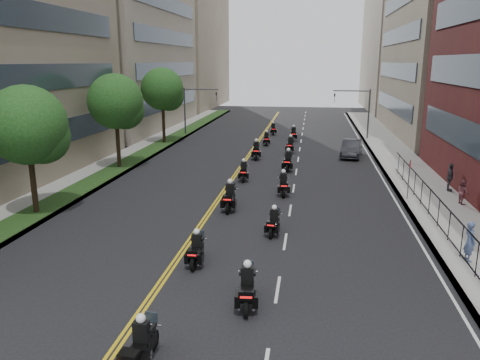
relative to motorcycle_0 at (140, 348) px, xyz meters
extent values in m
cube|color=gray|center=(12.33, 25.39, -0.58)|extent=(4.00, 90.00, 0.15)
cube|color=gray|center=(-11.67, 25.39, -0.58)|extent=(4.00, 90.00, 0.15)
cube|color=#193613|center=(-10.87, 25.39, -0.49)|extent=(2.00, 90.00, 0.04)
cube|color=#333F4C|center=(14.28, 17.39, 2.84)|extent=(0.12, 25.80, 1.80)
cube|color=gray|center=(21.83, 48.39, 14.34)|extent=(15.00, 28.00, 30.00)
cube|color=#333F4C|center=(14.28, 48.39, 2.84)|extent=(0.12, 24.08, 1.80)
cube|color=#333F4C|center=(14.28, 48.39, 6.84)|extent=(0.12, 24.08, 1.80)
cube|color=#333F4C|center=(14.28, 48.39, 10.84)|extent=(0.12, 24.08, 1.80)
cube|color=gray|center=(21.83, 78.39, 12.34)|extent=(15.00, 28.00, 26.00)
cube|color=#333F4C|center=(-13.62, 17.39, 2.84)|extent=(0.12, 25.80, 1.80)
cube|color=#333F4C|center=(-13.62, 17.39, 6.84)|extent=(0.12, 25.80, 1.80)
cube|color=#333F4C|center=(-13.62, 17.39, 10.84)|extent=(0.12, 25.80, 1.80)
cube|color=#333F4C|center=(-13.62, 48.39, 2.84)|extent=(0.12, 24.08, 1.80)
cube|color=#333F4C|center=(-13.62, 48.39, 6.84)|extent=(0.12, 24.08, 1.80)
cube|color=#333F4C|center=(-13.62, 48.39, 10.84)|extent=(0.12, 24.08, 1.80)
cube|color=#333F4C|center=(-13.62, 48.39, 14.84)|extent=(0.12, 24.08, 1.80)
cube|color=gray|center=(-21.67, 78.39, 12.34)|extent=(16.00, 28.00, 26.00)
cube|color=black|center=(11.33, 12.39, 0.94)|extent=(0.05, 28.00, 0.05)
cube|color=black|center=(11.33, 12.39, -0.36)|extent=(0.05, 28.00, 0.05)
cylinder|color=#302115|center=(-10.87, 12.39, 1.76)|extent=(0.32, 0.32, 4.83)
sphere|color=#174717|center=(-10.87, 12.39, 4.52)|extent=(4.40, 4.40, 4.40)
sphere|color=#174717|center=(-10.27, 12.79, 3.83)|extent=(3.08, 3.08, 3.08)
cylinder|color=#302115|center=(-10.87, 24.39, 1.90)|extent=(0.32, 0.32, 5.11)
sphere|color=#174717|center=(-10.87, 24.39, 4.82)|extent=(4.40, 4.40, 4.40)
sphere|color=#174717|center=(-10.27, 24.79, 4.09)|extent=(3.08, 3.08, 3.08)
cylinder|color=#302115|center=(-10.87, 36.39, 2.04)|extent=(0.32, 0.32, 5.39)
sphere|color=#174717|center=(-10.87, 36.39, 5.12)|extent=(4.40, 4.40, 4.40)
sphere|color=#174717|center=(-10.27, 36.79, 4.35)|extent=(3.08, 3.08, 3.08)
cylinder|color=#3F3F44|center=(10.83, 42.39, 2.14)|extent=(0.18, 0.18, 5.60)
cylinder|color=#3F3F44|center=(8.83, 42.39, 4.74)|extent=(4.00, 0.14, 0.14)
imported|color=black|center=(7.03, 42.39, 3.94)|extent=(0.16, 0.20, 1.00)
cylinder|color=#3F3F44|center=(-10.17, 42.39, 2.14)|extent=(0.18, 0.18, 5.60)
cylinder|color=#3F3F44|center=(-8.17, 42.39, 4.74)|extent=(4.00, 0.14, 0.14)
imported|color=black|center=(-6.37, 42.39, 3.94)|extent=(0.16, 0.20, 1.00)
cylinder|color=black|center=(0.06, 0.87, -0.32)|extent=(0.18, 0.68, 0.67)
cube|color=black|center=(0.01, 0.08, -0.05)|extent=(0.50, 1.36, 0.40)
cube|color=silver|center=(0.01, 0.13, -0.27)|extent=(0.41, 0.57, 0.30)
cube|color=black|center=(-0.05, -0.71, 0.19)|extent=(0.54, 0.45, 0.32)
cube|color=black|center=(0.01, 0.13, 0.45)|extent=(0.45, 0.30, 0.61)
sphere|color=white|center=(0.01, 0.14, 0.86)|extent=(0.29, 0.29, 0.29)
cylinder|color=black|center=(2.60, 3.21, -0.31)|extent=(0.21, 0.71, 0.70)
cylinder|color=black|center=(2.44, 4.84, -0.31)|extent=(0.21, 0.71, 0.70)
cube|color=black|center=(2.52, 4.03, -0.02)|extent=(0.56, 1.42, 0.41)
cube|color=silver|center=(2.52, 4.08, -0.26)|extent=(0.44, 0.60, 0.31)
cube|color=black|center=(2.60, 3.21, 0.23)|extent=(0.57, 0.48, 0.33)
cube|color=red|center=(2.62, 2.99, 0.20)|extent=(0.41, 0.07, 0.07)
cube|color=black|center=(2.52, 4.08, 0.49)|extent=(0.48, 0.33, 0.64)
sphere|color=white|center=(2.52, 4.09, 0.92)|extent=(0.30, 0.30, 0.30)
cylinder|color=black|center=(-0.11, 6.50, -0.34)|extent=(0.15, 0.65, 0.64)
cylinder|color=black|center=(-0.16, 8.01, -0.34)|extent=(0.15, 0.65, 0.64)
cube|color=black|center=(-0.14, 7.25, -0.07)|extent=(0.44, 1.29, 0.38)
cube|color=silver|center=(-0.14, 7.30, -0.29)|extent=(0.38, 0.53, 0.28)
cube|color=black|center=(-0.11, 6.50, 0.15)|extent=(0.50, 0.41, 0.30)
cube|color=red|center=(-0.11, 6.30, 0.14)|extent=(0.38, 0.04, 0.07)
cube|color=black|center=(-0.14, 7.30, 0.40)|extent=(0.42, 0.28, 0.59)
sphere|color=white|center=(-0.14, 7.31, 0.80)|extent=(0.27, 0.27, 0.27)
cylinder|color=black|center=(2.81, 10.69, -0.35)|extent=(0.19, 0.62, 0.62)
cylinder|color=black|center=(2.95, 12.12, -0.35)|extent=(0.19, 0.62, 0.62)
cube|color=black|center=(2.88, 11.40, -0.10)|extent=(0.50, 1.25, 0.36)
cube|color=silver|center=(2.88, 11.45, -0.30)|extent=(0.39, 0.53, 0.27)
cube|color=black|center=(2.81, 10.69, 0.12)|extent=(0.51, 0.43, 0.29)
cube|color=red|center=(2.79, 10.50, 0.10)|extent=(0.36, 0.06, 0.06)
cube|color=black|center=(2.88, 11.45, 0.36)|extent=(0.42, 0.29, 0.56)
sphere|color=white|center=(2.88, 11.46, 0.74)|extent=(0.26, 0.26, 0.26)
cylinder|color=black|center=(0.00, 14.16, -0.28)|extent=(0.18, 0.76, 0.75)
cylinder|color=black|center=(-0.06, 15.93, -0.28)|extent=(0.18, 0.76, 0.75)
cube|color=black|center=(-0.03, 15.05, 0.03)|extent=(0.51, 1.51, 0.44)
cube|color=silver|center=(-0.03, 15.10, -0.23)|extent=(0.44, 0.62, 0.33)
cube|color=black|center=(0.00, 14.16, 0.29)|extent=(0.59, 0.48, 0.35)
cube|color=red|center=(0.00, 13.93, 0.27)|extent=(0.44, 0.05, 0.08)
cube|color=black|center=(-0.03, 15.10, 0.58)|extent=(0.50, 0.33, 0.69)
sphere|color=white|center=(-0.03, 15.12, 1.05)|extent=(0.32, 0.32, 0.32)
cylinder|color=black|center=(2.99, 17.94, -0.31)|extent=(0.21, 0.70, 0.69)
cylinder|color=black|center=(2.81, 19.54, -0.31)|extent=(0.21, 0.70, 0.69)
cube|color=black|center=(2.90, 18.74, -0.03)|extent=(0.57, 1.40, 0.40)
cube|color=silver|center=(2.89, 18.79, -0.26)|extent=(0.44, 0.59, 0.30)
cube|color=black|center=(2.99, 17.94, 0.21)|extent=(0.57, 0.48, 0.32)
cube|color=red|center=(3.01, 17.73, 0.19)|extent=(0.40, 0.07, 0.07)
cube|color=black|center=(2.89, 18.79, 0.47)|extent=(0.47, 0.33, 0.63)
sphere|color=white|center=(2.89, 18.80, 0.89)|extent=(0.29, 0.29, 0.29)
cylinder|color=black|center=(-0.15, 21.37, -0.33)|extent=(0.21, 0.67, 0.66)
cylinder|color=black|center=(-0.32, 22.91, -0.33)|extent=(0.21, 0.67, 0.66)
cube|color=black|center=(-0.24, 22.14, -0.06)|extent=(0.55, 1.35, 0.39)
cube|color=silver|center=(-0.24, 22.19, -0.28)|extent=(0.42, 0.57, 0.29)
cube|color=black|center=(-0.15, 21.37, 0.18)|extent=(0.55, 0.46, 0.31)
cube|color=red|center=(-0.13, 21.17, 0.16)|extent=(0.39, 0.07, 0.07)
cube|color=black|center=(-0.24, 22.19, 0.43)|extent=(0.45, 0.32, 0.60)
sphere|color=white|center=(-0.24, 22.20, 0.84)|extent=(0.28, 0.28, 0.28)
cylinder|color=black|center=(2.81, 24.94, -0.29)|extent=(0.18, 0.75, 0.75)
cylinder|color=black|center=(2.88, 26.69, -0.29)|extent=(0.18, 0.75, 0.75)
cube|color=black|center=(2.85, 25.81, 0.02)|extent=(0.52, 1.50, 0.44)
cube|color=silver|center=(2.85, 25.87, -0.23)|extent=(0.44, 0.62, 0.33)
cube|color=black|center=(2.81, 24.94, 0.28)|extent=(0.59, 0.48, 0.35)
cube|color=red|center=(2.80, 24.71, 0.26)|extent=(0.44, 0.05, 0.08)
cube|color=black|center=(2.85, 25.87, 0.57)|extent=(0.49, 0.33, 0.68)
sphere|color=white|center=(2.85, 25.88, 1.03)|extent=(0.32, 0.32, 0.32)
cylinder|color=black|center=(-0.15, 29.22, -0.29)|extent=(0.24, 0.75, 0.74)
cylinder|color=black|center=(-0.35, 30.95, -0.29)|extent=(0.24, 0.75, 0.74)
cube|color=black|center=(-0.25, 30.09, 0.02)|extent=(0.62, 1.51, 0.44)
cube|color=silver|center=(-0.26, 30.14, -0.23)|extent=(0.48, 0.64, 0.33)
cube|color=black|center=(-0.15, 29.22, 0.28)|extent=(0.61, 0.52, 0.35)
cube|color=red|center=(-0.13, 29.00, 0.26)|extent=(0.44, 0.08, 0.08)
cube|color=black|center=(-0.26, 30.14, 0.56)|extent=(0.51, 0.36, 0.67)
sphere|color=white|center=(-0.26, 30.15, 1.02)|extent=(0.32, 0.32, 0.32)
cylinder|color=black|center=(2.63, 32.71, -0.31)|extent=(0.18, 0.71, 0.70)
cylinder|color=black|center=(2.72, 34.36, -0.31)|extent=(0.18, 0.71, 0.70)
cube|color=black|center=(2.68, 33.53, -0.02)|extent=(0.51, 1.42, 0.41)
cube|color=silver|center=(2.68, 33.59, -0.25)|extent=(0.42, 0.59, 0.31)
cube|color=black|center=(2.63, 32.71, 0.23)|extent=(0.56, 0.46, 0.33)
cube|color=red|center=(2.62, 32.49, 0.21)|extent=(0.42, 0.05, 0.07)
cube|color=black|center=(2.68, 33.59, 0.50)|extent=(0.47, 0.32, 0.64)
sphere|color=white|center=(2.68, 33.60, 0.94)|extent=(0.30, 0.30, 0.30)
cylinder|color=black|center=(0.07, 36.54, -0.34)|extent=(0.20, 0.65, 0.64)
cylinder|color=black|center=(-0.11, 38.03, -0.34)|extent=(0.20, 0.65, 0.64)
cube|color=black|center=(-0.02, 37.29, -0.08)|extent=(0.54, 1.30, 0.37)
cube|color=silver|center=(-0.03, 37.34, -0.29)|extent=(0.41, 0.55, 0.28)
cube|color=black|center=(0.07, 36.54, 0.15)|extent=(0.53, 0.45, 0.30)
cube|color=red|center=(0.09, 36.35, 0.13)|extent=(0.38, 0.07, 0.07)
cube|color=black|center=(-0.03, 37.34, 0.39)|extent=(0.44, 0.31, 0.58)
sphere|color=white|center=(-0.03, 37.34, 0.78)|extent=(0.27, 0.27, 0.27)
cylinder|color=black|center=(2.69, 39.83, -0.30)|extent=(0.17, 0.71, 0.71)
cylinder|color=black|center=(2.63, 41.49, -0.30)|extent=(0.17, 0.71, 0.71)
cube|color=black|center=(2.66, 40.66, -0.01)|extent=(0.49, 1.42, 0.42)
cube|color=silver|center=(2.66, 40.71, -0.25)|extent=(0.41, 0.59, 0.31)
cube|color=black|center=(2.69, 39.83, 0.24)|extent=(0.56, 0.46, 0.33)
cube|color=red|center=(2.70, 39.61, 0.22)|extent=(0.42, 0.05, 0.07)
cube|color=black|center=(2.66, 40.71, 0.51)|extent=(0.47, 0.31, 0.64)
sphere|color=white|center=(2.66, 40.72, 0.94)|extent=(0.30, 0.30, 0.30)
cylinder|color=black|center=(0.18, 43.90, -0.34)|extent=(0.22, 0.65, 0.64)
cylinder|color=black|center=(-0.03, 45.39, -0.34)|extent=(0.22, 0.65, 0.64)
cube|color=black|center=(0.07, 44.65, -0.08)|extent=(0.56, 1.31, 0.37)
cube|color=silver|center=(0.07, 44.69, -0.29)|extent=(0.42, 0.56, 0.28)
cube|color=black|center=(0.18, 43.90, 0.15)|extent=(0.54, 0.46, 0.30)
cube|color=red|center=(0.20, 43.71, 0.13)|extent=(0.38, 0.08, 0.07)
cube|color=black|center=(0.07, 44.69, 0.39)|extent=(0.44, 0.32, 0.58)
sphere|color=white|center=(0.07, 44.70, 0.79)|extent=(0.27, 0.27, 0.27)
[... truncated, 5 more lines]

